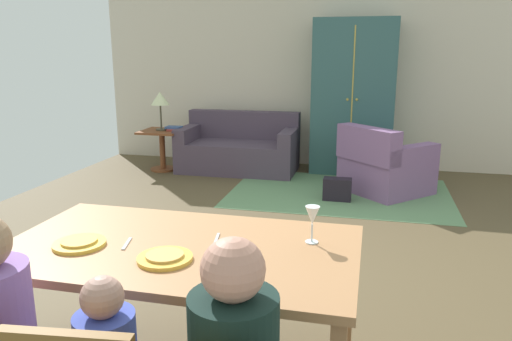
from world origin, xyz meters
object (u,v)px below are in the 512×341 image
object	(u,v)px
plate_near_man	(79,244)
couch	(239,149)
dining_table	(181,259)
side_table	(162,144)
handbag	(337,189)
book_lower	(176,130)
book_upper	(174,127)
armoire	(353,98)
armchair	(384,167)
table_lamp	(160,100)
wine_glass	(312,217)
plate_near_child	(165,258)

from	to	relation	value
plate_near_man	couch	bearing A→B (deg)	95.98
dining_table	couch	bearing A→B (deg)	101.91
dining_table	side_table	xyz separation A→B (m)	(-2.03, 4.28, -0.31)
handbag	plate_near_man	bearing A→B (deg)	-105.89
book_lower	book_upper	world-z (taller)	book_upper
side_table	book_lower	bearing A→B (deg)	-0.40
dining_table	armoire	bearing A→B (deg)	82.88
armoire	armchair	bearing A→B (deg)	-65.48
handbag	table_lamp	bearing A→B (deg)	160.59
wine_glass	table_lamp	xyz separation A→B (m)	(-2.64, 4.10, 0.12)
couch	book_upper	distance (m)	0.97
armoire	side_table	size ratio (longest dim) A/B	3.62
handbag	dining_table	bearing A→B (deg)	-98.86
wine_glass	side_table	xyz separation A→B (m)	(-2.64, 4.10, -0.52)
plate_near_man	book_lower	distance (m)	4.60
plate_near_child	handbag	bearing A→B (deg)	81.58
armchair	handbag	size ratio (longest dim) A/B	3.78
table_lamp	handbag	xyz separation A→B (m)	(2.55, -0.90, -0.88)
handbag	wine_glass	bearing A→B (deg)	-88.43
plate_near_child	wine_glass	distance (m)	0.72
armoire	handbag	world-z (taller)	armoire
book_upper	table_lamp	bearing A→B (deg)	-167.64
dining_table	armchair	world-z (taller)	armchair
handbag	armchair	bearing A→B (deg)	41.99
wine_glass	handbag	size ratio (longest dim) A/B	0.58
plate_near_child	side_table	xyz separation A→B (m)	(-2.03, 4.46, -0.39)
table_lamp	dining_table	bearing A→B (deg)	-64.68
plate_near_child	armoire	distance (m)	5.03
plate_near_child	book_lower	distance (m)	4.82
plate_near_man	book_lower	xyz separation A→B (m)	(-1.34, 4.40, -0.18)
couch	book_upper	world-z (taller)	couch
plate_near_child	handbag	world-z (taller)	plate_near_child
wine_glass	book_upper	size ratio (longest dim) A/B	0.85
plate_near_man	book_upper	xyz separation A→B (m)	(-1.38, 4.44, -0.15)
plate_near_child	table_lamp	distance (m)	4.91
plate_near_man	side_table	size ratio (longest dim) A/B	0.43
side_table	armchair	bearing A→B (deg)	-8.14
book_lower	couch	bearing A→B (deg)	16.98
plate_near_man	plate_near_child	world-z (taller)	same
wine_glass	book_lower	size ratio (longest dim) A/B	0.85
book_lower	book_upper	size ratio (longest dim) A/B	1.00
plate_near_child	couch	xyz separation A→B (m)	(-0.96, 4.72, -0.46)
couch	armoire	xyz separation A→B (m)	(1.56, 0.27, 0.75)
plate_near_child	couch	world-z (taller)	couch
plate_near_child	handbag	xyz separation A→B (m)	(0.53, 3.56, -0.64)
armoire	couch	bearing A→B (deg)	-170.31
plate_near_child	book_upper	size ratio (longest dim) A/B	1.14
plate_near_child	armchair	bearing A→B (deg)	75.51
armchair	table_lamp	size ratio (longest dim) A/B	2.24
handbag	armoire	bearing A→B (deg)	87.06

